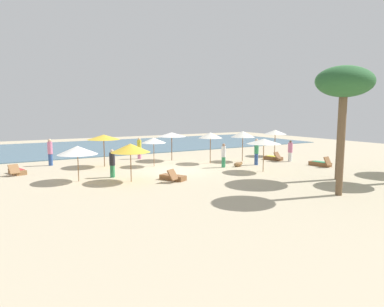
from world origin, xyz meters
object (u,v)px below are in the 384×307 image
(person_4, at_px, (256,151))
(person_1, at_px, (139,148))
(dog, at_px, (238,164))
(lounger_0, at_px, (273,158))
(person_0, at_px, (112,163))
(umbrella_7, at_px, (154,140))
(person_2, at_px, (290,151))
(umbrella_2, at_px, (130,148))
(lounger_3, at_px, (321,164))
(umbrella_3, at_px, (172,135))
(person_3, at_px, (224,155))
(lounger_1, at_px, (17,171))
(umbrella_8, at_px, (243,134))
(umbrella_1, at_px, (210,135))
(person_5, at_px, (50,152))
(umbrella_5, at_px, (104,137))
(palm_1, at_px, (343,83))
(lounger_4, at_px, (173,177))
(umbrella_0, at_px, (264,141))
(palm_3, at_px, (345,85))
(umbrella_4, at_px, (275,132))
(umbrella_6, at_px, (77,150))

(person_4, bearing_deg, person_1, 130.50)
(dog, bearing_deg, lounger_0, 14.61)
(person_0, bearing_deg, umbrella_7, 33.27)
(person_2, height_order, person_4, person_4)
(umbrella_2, relative_size, lounger_3, 1.28)
(umbrella_3, xyz_separation_m, person_3, (1.62, -4.75, -1.21))
(umbrella_2, height_order, lounger_1, umbrella_2)
(lounger_0, relative_size, lounger_3, 1.04)
(umbrella_8, height_order, dog, umbrella_8)
(umbrella_1, height_order, person_5, umbrella_1)
(person_4, bearing_deg, umbrella_2, -174.33)
(umbrella_2, xyz_separation_m, umbrella_3, (5.60, 6.07, 0.17))
(lounger_1, bearing_deg, umbrella_7, -9.92)
(person_4, bearing_deg, umbrella_5, 153.57)
(lounger_3, distance_m, palm_1, 7.07)
(umbrella_5, xyz_separation_m, person_2, (13.13, -4.88, -1.25))
(lounger_4, height_order, dog, lounger_4)
(lounger_1, bearing_deg, dog, -19.12)
(umbrella_3, height_order, person_5, umbrella_3)
(umbrella_0, relative_size, umbrella_2, 1.00)
(umbrella_7, bearing_deg, umbrella_5, 152.42)
(umbrella_0, bearing_deg, umbrella_2, 171.14)
(lounger_3, distance_m, person_0, 14.48)
(umbrella_3, distance_m, person_1, 3.09)
(person_5, distance_m, dog, 13.47)
(umbrella_0, bearing_deg, palm_3, -100.12)
(person_3, relative_size, person_4, 0.88)
(umbrella_1, relative_size, umbrella_4, 1.02)
(lounger_0, bearing_deg, palm_3, -118.50)
(lounger_3, relative_size, palm_3, 0.29)
(umbrella_1, relative_size, person_0, 1.39)
(umbrella_4, bearing_deg, person_0, -171.46)
(lounger_4, distance_m, palm_3, 9.92)
(person_1, relative_size, person_3, 1.04)
(umbrella_2, height_order, lounger_3, umbrella_2)
(person_0, xyz_separation_m, person_5, (-2.55, 6.47, 0.15))
(person_0, height_order, person_2, person_0)
(umbrella_2, height_order, person_2, umbrella_2)
(umbrella_5, distance_m, lounger_0, 13.21)
(umbrella_1, xyz_separation_m, lounger_4, (-5.26, -4.15, -1.93))
(umbrella_8, relative_size, lounger_3, 1.38)
(umbrella_7, xyz_separation_m, person_0, (-3.76, -2.47, -1.01))
(umbrella_8, height_order, lounger_1, umbrella_8)
(umbrella_5, distance_m, umbrella_8, 10.45)
(umbrella_6, xyz_separation_m, person_3, (9.73, -0.21, -0.91))
(umbrella_2, relative_size, palm_1, 0.34)
(umbrella_0, xyz_separation_m, person_4, (1.42, 2.30, -0.98))
(umbrella_7, distance_m, palm_3, 13.04)
(umbrella_8, bearing_deg, person_2, -33.08)
(lounger_0, bearing_deg, umbrella_5, 163.67)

